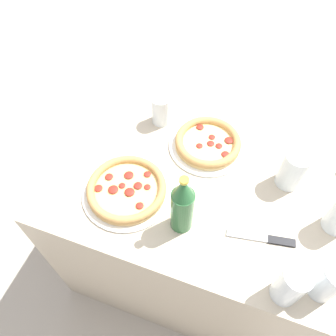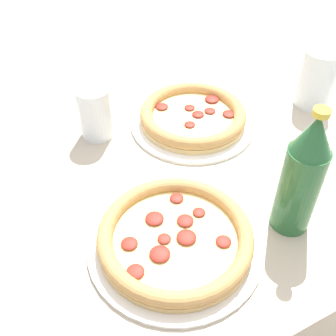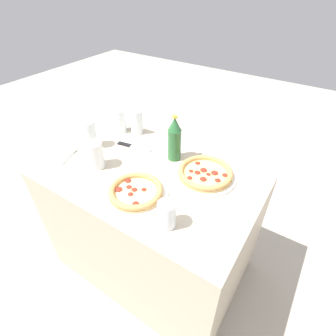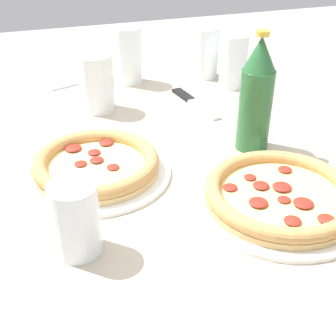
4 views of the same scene
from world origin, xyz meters
name	(u,v)px [view 3 (image 3 of 4)]	position (x,y,z in m)	size (l,w,h in m)	color
ground_plane	(154,262)	(0.00, 0.00, 0.00)	(8.00, 8.00, 0.00)	#A89E8E
table	(152,224)	(0.00, 0.00, 0.38)	(1.07, 0.69, 0.76)	#B7A88E
pizza_pepperoni	(136,192)	(0.04, -0.16, 0.78)	(0.28, 0.28, 0.04)	white
pizza_salami	(205,173)	(0.24, 0.13, 0.78)	(0.30, 0.30, 0.04)	silver
glass_lemonade	(95,156)	(-0.26, -0.10, 0.83)	(0.08, 0.08, 0.14)	white
glass_cola	(137,123)	(-0.30, 0.28, 0.82)	(0.07, 0.07, 0.14)	white
glass_water	(120,122)	(-0.39, 0.24, 0.82)	(0.07, 0.07, 0.14)	white
glass_iced_tea	(167,215)	(0.25, -0.22, 0.82)	(0.07, 0.07, 0.12)	white
glass_mango_juice	(90,136)	(-0.41, 0.02, 0.83)	(0.08, 0.08, 0.15)	white
beer_bottle	(174,139)	(0.03, 0.17, 0.88)	(0.07, 0.07, 0.25)	#286033
knife	(132,146)	(-0.22, 0.14, 0.76)	(0.21, 0.06, 0.01)	black
spoon	(71,154)	(-0.45, -0.10, 0.77)	(0.07, 0.15, 0.01)	silver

